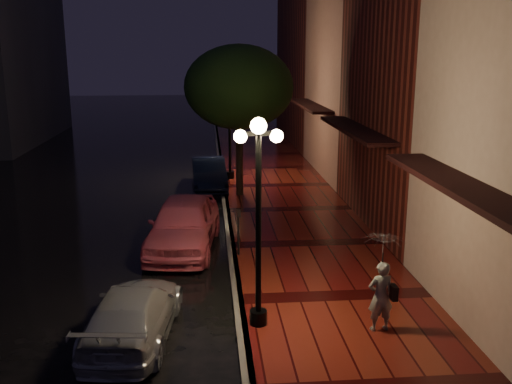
# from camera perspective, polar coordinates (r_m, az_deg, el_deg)

# --- Properties ---
(ground) EXTENTS (120.00, 120.00, 0.00)m
(ground) POSITION_cam_1_polar(r_m,az_deg,el_deg) (16.85, -2.49, -5.80)
(ground) COLOR black
(ground) RESTS_ON ground
(sidewalk) EXTENTS (4.50, 60.00, 0.15)m
(sidewalk) POSITION_cam_1_polar(r_m,az_deg,el_deg) (17.06, 5.11, -5.33)
(sidewalk) COLOR #470D0C
(sidewalk) RESTS_ON ground
(curb) EXTENTS (0.25, 60.00, 0.15)m
(curb) POSITION_cam_1_polar(r_m,az_deg,el_deg) (16.83, -2.49, -5.56)
(curb) COLOR #595451
(curb) RESTS_ON ground
(storefront_mid) EXTENTS (5.00, 8.00, 11.00)m
(storefront_mid) POSITION_cam_1_polar(r_m,az_deg,el_deg) (19.41, 18.71, 12.68)
(storefront_mid) COLOR #511914
(storefront_mid) RESTS_ON ground
(storefront_far) EXTENTS (5.00, 8.00, 9.00)m
(storefront_far) POSITION_cam_1_polar(r_m,az_deg,el_deg) (26.98, 11.74, 11.16)
(storefront_far) COLOR #8C5951
(storefront_far) RESTS_ON ground
(storefront_extra) EXTENTS (5.00, 12.00, 10.00)m
(storefront_extra) POSITION_cam_1_polar(r_m,az_deg,el_deg) (36.66, 7.28, 12.79)
(storefront_extra) COLOR #511914
(storefront_extra) RESTS_ON ground
(streetlamp_near) EXTENTS (0.96, 0.36, 4.31)m
(streetlamp_near) POSITION_cam_1_polar(r_m,az_deg,el_deg) (11.32, 0.25, -1.93)
(streetlamp_near) COLOR black
(streetlamp_near) RESTS_ON sidewalk
(streetlamp_far) EXTENTS (0.96, 0.36, 4.31)m
(streetlamp_far) POSITION_cam_1_polar(r_m,az_deg,el_deg) (25.06, -2.65, 6.87)
(streetlamp_far) COLOR black
(streetlamp_far) RESTS_ON sidewalk
(street_tree) EXTENTS (4.16, 4.16, 5.80)m
(street_tree) POSITION_cam_1_polar(r_m,az_deg,el_deg) (21.92, -1.69, 10.17)
(street_tree) COLOR black
(street_tree) RESTS_ON sidewalk
(pink_car) EXTENTS (2.36, 4.76, 1.56)m
(pink_car) POSITION_cam_1_polar(r_m,az_deg,el_deg) (16.78, -7.25, -3.19)
(pink_car) COLOR #E25D75
(pink_car) RESTS_ON ground
(navy_car) EXTENTS (1.56, 3.97, 1.29)m
(navy_car) POSITION_cam_1_polar(r_m,az_deg,el_deg) (24.11, -4.74, 1.83)
(navy_car) COLOR black
(navy_car) RESTS_ON ground
(silver_car) EXTENTS (1.97, 4.02, 1.12)m
(silver_car) POSITION_cam_1_polar(r_m,az_deg,el_deg) (11.96, -12.20, -11.81)
(silver_car) COLOR #9B9CA2
(silver_car) RESTS_ON ground
(woman_with_umbrella) EXTENTS (0.86, 0.87, 2.06)m
(woman_with_umbrella) POSITION_cam_1_polar(r_m,az_deg,el_deg) (11.71, 12.52, -7.34)
(woman_with_umbrella) COLOR silver
(woman_with_umbrella) RESTS_ON sidewalk
(parking_meter) EXTENTS (0.14, 0.12, 1.30)m
(parking_meter) POSITION_cam_1_polar(r_m,az_deg,el_deg) (15.80, -1.77, -3.56)
(parking_meter) COLOR black
(parking_meter) RESTS_ON sidewalk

